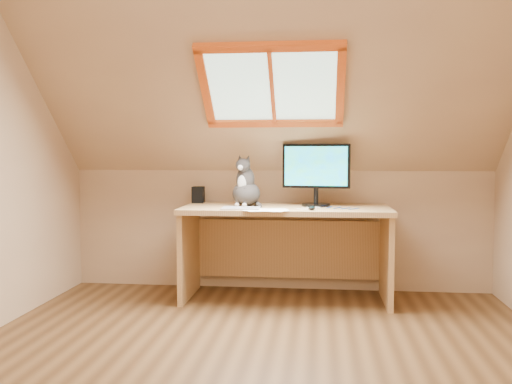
# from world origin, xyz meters

# --- Properties ---
(ground) EXTENTS (3.50, 3.50, 0.00)m
(ground) POSITION_xyz_m (0.00, 0.00, 0.00)
(ground) COLOR brown
(ground) RESTS_ON ground
(room_shell) EXTENTS (3.52, 3.52, 2.41)m
(room_shell) POSITION_xyz_m (0.00, -0.09, 1.43)
(room_shell) COLOR tan
(room_shell) RESTS_ON ground
(desk) EXTENTS (1.60, 0.70, 0.73)m
(desk) POSITION_xyz_m (0.08, 1.45, 0.51)
(desk) COLOR tan
(desk) RESTS_ON ground
(monitor) EXTENTS (0.53, 0.22, 0.49)m
(monitor) POSITION_xyz_m (0.31, 1.45, 1.01)
(monitor) COLOR black
(monitor) RESTS_ON desk
(cat) EXTENTS (0.29, 0.32, 0.41)m
(cat) POSITION_xyz_m (-0.24, 1.43, 0.88)
(cat) COLOR #3E3836
(cat) RESTS_ON desk
(desk_speaker) EXTENTS (0.09, 0.09, 0.14)m
(desk_speaker) POSITION_xyz_m (-0.67, 1.63, 0.80)
(desk_speaker) COLOR black
(desk_speaker) RESTS_ON desk
(graphics_tablet) EXTENTS (0.29, 0.21, 0.01)m
(graphics_tablet) POSITION_xyz_m (-0.24, 1.16, 0.74)
(graphics_tablet) COLOR #B2B2B7
(graphics_tablet) RESTS_ON desk
(mouse) EXTENTS (0.06, 0.09, 0.03)m
(mouse) POSITION_xyz_m (0.28, 1.14, 0.75)
(mouse) COLOR black
(mouse) RESTS_ON desk
(papers) EXTENTS (0.33, 0.27, 0.00)m
(papers) POSITION_xyz_m (0.05, 1.12, 0.73)
(papers) COLOR white
(papers) RESTS_ON desk
(cables) EXTENTS (0.51, 0.26, 0.01)m
(cables) POSITION_xyz_m (0.41, 1.26, 0.74)
(cables) COLOR silver
(cables) RESTS_ON desk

